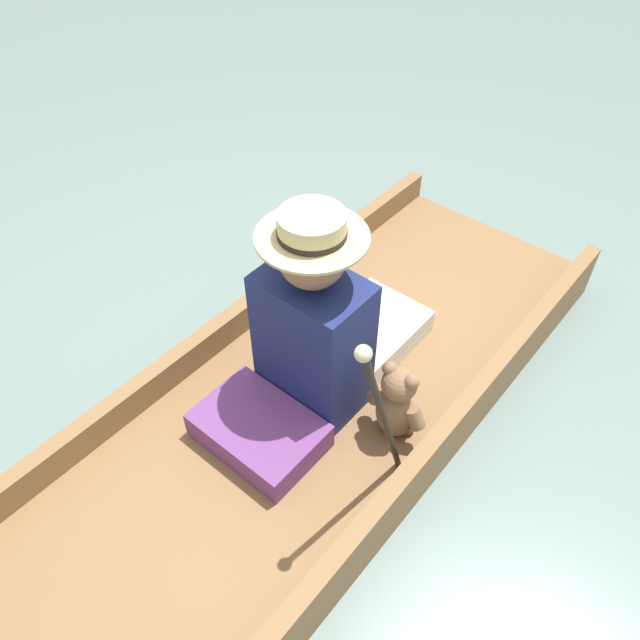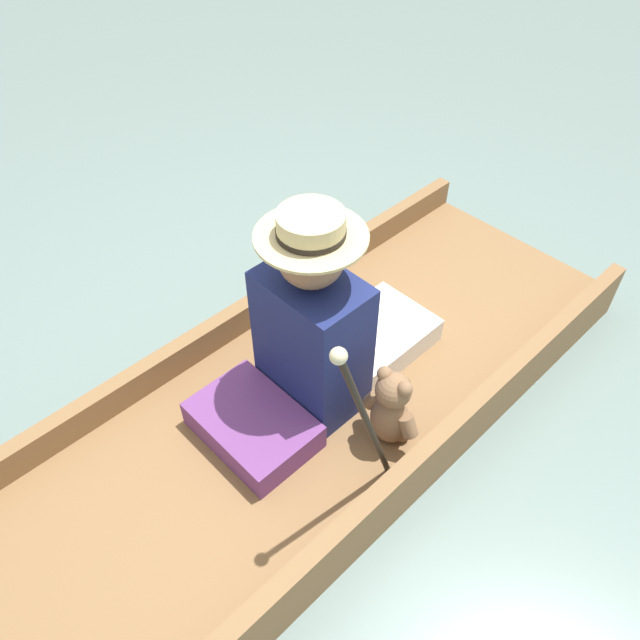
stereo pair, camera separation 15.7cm
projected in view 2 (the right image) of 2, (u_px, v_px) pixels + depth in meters
name	position (u px, v px, depth m)	size (l,w,h in m)	color
ground_plane	(311.00, 421.00, 2.43)	(16.00, 16.00, 0.00)	slate
punt_boat	(311.00, 409.00, 2.37)	(1.01, 2.80, 0.26)	brown
seat_cushion	(253.00, 425.00, 2.19)	(0.43, 0.30, 0.11)	#6B3875
seated_person	(326.00, 326.00, 2.17)	(0.36, 0.74, 0.82)	white
teddy_bear	(391.00, 409.00, 2.11)	(0.24, 0.14, 0.34)	#846042
wine_glass	(339.00, 289.00, 2.66)	(0.07, 0.07, 0.11)	silver
walking_cane	(363.00, 413.00, 1.70)	(0.04, 0.30, 0.82)	black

